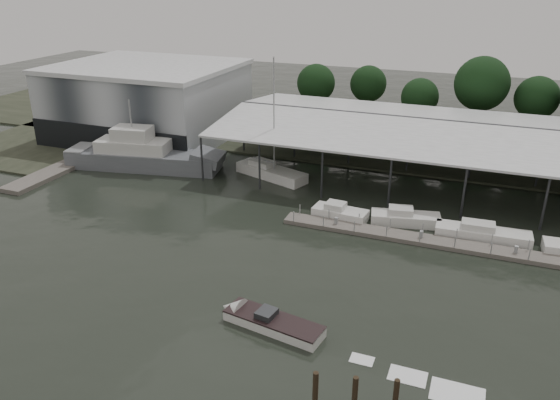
% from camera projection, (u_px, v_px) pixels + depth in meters
% --- Properties ---
extents(ground, '(200.00, 200.00, 0.00)m').
position_uv_depth(ground, '(234.00, 265.00, 45.85)').
color(ground, black).
rests_on(ground, ground).
extents(land_strip_far, '(140.00, 30.00, 0.30)m').
position_uv_depth(land_strip_far, '(356.00, 133.00, 81.82)').
color(land_strip_far, '#3F4332').
rests_on(land_strip_far, ground).
extents(land_strip_west, '(20.00, 40.00, 0.30)m').
position_uv_depth(land_strip_west, '(86.00, 127.00, 84.86)').
color(land_strip_west, '#3F4332').
rests_on(land_strip_west, ground).
extents(storage_warehouse, '(24.50, 20.50, 10.50)m').
position_uv_depth(storage_warehouse, '(148.00, 101.00, 78.77)').
color(storage_warehouse, '#AFB4BA').
rests_on(storage_warehouse, ground).
extents(covered_boat_shed, '(58.24, 24.00, 6.96)m').
position_uv_depth(covered_boat_shed, '(475.00, 129.00, 61.78)').
color(covered_boat_shed, white).
rests_on(covered_boat_shed, ground).
extents(trawler_dock, '(3.00, 18.00, 0.50)m').
position_uv_depth(trawler_dock, '(65.00, 166.00, 67.75)').
color(trawler_dock, slate).
rests_on(trawler_dock, ground).
extents(floating_dock, '(28.00, 2.00, 1.40)m').
position_uv_depth(floating_dock, '(432.00, 241.00, 49.35)').
color(floating_dock, slate).
rests_on(floating_dock, ground).
extents(grey_trawler, '(20.04, 7.95, 8.84)m').
position_uv_depth(grey_trawler, '(144.00, 156.00, 67.33)').
color(grey_trawler, slate).
rests_on(grey_trawler, ground).
extents(white_sailboat, '(9.56, 5.54, 14.32)m').
position_uv_depth(white_sailboat, '(270.00, 172.00, 64.78)').
color(white_sailboat, white).
rests_on(white_sailboat, ground).
extents(speedboat_underway, '(18.76, 4.93, 2.00)m').
position_uv_depth(speedboat_underway, '(266.00, 321.00, 37.94)').
color(speedboat_underway, white).
rests_on(speedboat_underway, ground).
extents(moored_cruiser_0, '(5.54, 2.67, 1.70)m').
position_uv_depth(moored_cruiser_0, '(339.00, 213.00, 54.04)').
color(moored_cruiser_0, white).
rests_on(moored_cruiser_0, ground).
extents(moored_cruiser_1, '(6.89, 3.49, 1.70)m').
position_uv_depth(moored_cruiser_1, '(405.00, 218.00, 52.97)').
color(moored_cruiser_1, white).
rests_on(moored_cruiser_1, ground).
extents(moored_cruiser_2, '(8.46, 2.56, 1.70)m').
position_uv_depth(moored_cruiser_2, '(482.00, 233.00, 49.88)').
color(moored_cruiser_2, white).
rests_on(moored_cruiser_2, ground).
extents(horizon_tree_line, '(72.00, 12.52, 11.60)m').
position_uv_depth(horizon_tree_line, '(519.00, 96.00, 76.57)').
color(horizon_tree_line, '#312015').
rests_on(horizon_tree_line, ground).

